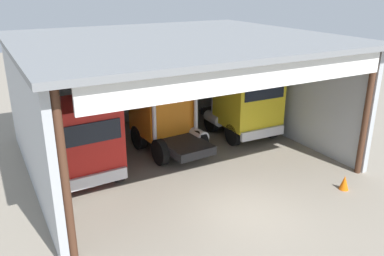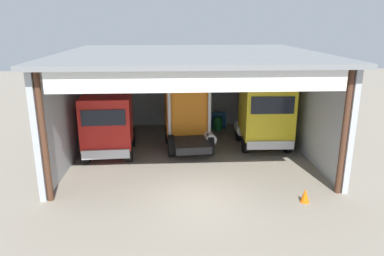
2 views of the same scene
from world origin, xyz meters
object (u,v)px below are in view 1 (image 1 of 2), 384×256
oil_drum (175,115)px  tool_cart (173,111)px  traffic_cone (344,183)px  truck_yellow_center_right_bay (246,99)px  truck_red_right_bay (82,139)px  truck_orange_left_bay (165,111)px

oil_drum → tool_cart: 0.51m
tool_cart → traffic_cone: bearing=-79.0°
truck_yellow_center_right_bay → oil_drum: 4.49m
truck_yellow_center_right_bay → tool_cart: size_ratio=4.45×
oil_drum → traffic_cone: 10.21m
truck_red_right_bay → truck_orange_left_bay: bearing=-164.6°
truck_red_right_bay → oil_drum: 7.79m
tool_cart → truck_red_right_bay: bearing=-141.5°
truck_yellow_center_right_bay → tool_cart: truck_yellow_center_right_bay is taller
truck_yellow_center_right_bay → truck_orange_left_bay: bearing=-5.4°
truck_orange_left_bay → tool_cart: size_ratio=4.50×
truck_orange_left_bay → oil_drum: bearing=52.6°
truck_red_right_bay → tool_cart: truck_red_right_bay is taller
truck_orange_left_bay → truck_red_right_bay: bearing=-166.4°
truck_orange_left_bay → truck_yellow_center_right_bay: size_ratio=1.01×
truck_yellow_center_right_bay → oil_drum: size_ratio=5.21×
truck_red_right_bay → truck_orange_left_bay: size_ratio=1.06×
truck_orange_left_bay → oil_drum: truck_orange_left_bay is taller
truck_orange_left_bay → tool_cart: 4.50m
oil_drum → traffic_cone: (2.14, -9.99, -0.15)m
truck_orange_left_bay → traffic_cone: bearing=-62.3°
truck_red_right_bay → truck_orange_left_bay: truck_orange_left_bay is taller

